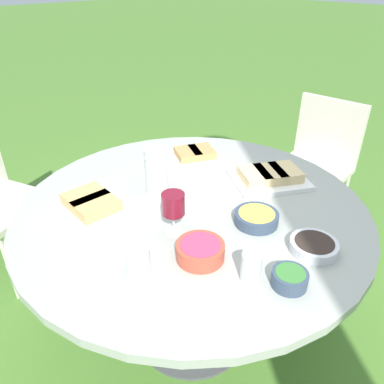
# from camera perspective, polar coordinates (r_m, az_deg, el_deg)

# --- Properties ---
(ground_plane) EXTENTS (40.00, 40.00, 0.00)m
(ground_plane) POSITION_cam_1_polar(r_m,az_deg,el_deg) (2.06, 0.00, -20.23)
(ground_plane) COLOR #4C7A2D
(dining_table) EXTENTS (1.42, 1.42, 0.77)m
(dining_table) POSITION_cam_1_polar(r_m,az_deg,el_deg) (1.59, 0.00, -5.10)
(dining_table) COLOR #4C4C51
(dining_table) RESTS_ON ground_plane
(chair_near_left) EXTENTS (0.47, 0.48, 0.89)m
(chair_near_left) POSITION_cam_1_polar(r_m,az_deg,el_deg) (2.64, 18.63, 5.13)
(chair_near_left) COLOR beige
(chair_near_left) RESTS_ON ground_plane
(water_pitcher) EXTENTS (0.11, 0.10, 0.20)m
(water_pitcher) POSITION_cam_1_polar(r_m,az_deg,el_deg) (1.58, -5.45, 3.25)
(water_pitcher) COLOR silver
(water_pitcher) RESTS_ON dining_table
(wine_glass) EXTENTS (0.08, 0.08, 0.16)m
(wine_glass) POSITION_cam_1_polar(r_m,az_deg,el_deg) (1.32, -2.88, -2.01)
(wine_glass) COLOR silver
(wine_glass) RESTS_ON dining_table
(platter_bread_main) EXTENTS (0.40, 0.37, 0.06)m
(platter_bread_main) POSITION_cam_1_polar(r_m,az_deg,el_deg) (1.71, 11.76, 2.31)
(platter_bread_main) COLOR white
(platter_bread_main) RESTS_ON dining_table
(platter_charcuterie) EXTENTS (0.25, 0.37, 0.06)m
(platter_charcuterie) POSITION_cam_1_polar(r_m,az_deg,el_deg) (1.52, -14.70, -2.32)
(platter_charcuterie) COLOR white
(platter_charcuterie) RESTS_ON dining_table
(platter_sandwich_side) EXTENTS (0.38, 0.33, 0.06)m
(platter_sandwich_side) POSITION_cam_1_polar(r_m,az_deg,el_deg) (1.88, -0.11, 5.49)
(platter_sandwich_side) COLOR white
(platter_sandwich_side) RESTS_ON dining_table
(bowl_fries) EXTENTS (0.17, 0.17, 0.05)m
(bowl_fries) POSITION_cam_1_polar(r_m,az_deg,el_deg) (1.43, 9.78, -3.83)
(bowl_fries) COLOR #334256
(bowl_fries) RESTS_ON dining_table
(bowl_salad) EXTENTS (0.11, 0.11, 0.05)m
(bowl_salad) POSITION_cam_1_polar(r_m,az_deg,el_deg) (1.20, 14.66, -12.55)
(bowl_salad) COLOR #334256
(bowl_salad) RESTS_ON dining_table
(bowl_olives) EXTENTS (0.16, 0.16, 0.04)m
(bowl_olives) POSITION_cam_1_polar(r_m,az_deg,el_deg) (1.35, 18.07, -7.79)
(bowl_olives) COLOR silver
(bowl_olives) RESTS_ON dining_table
(bowl_dip_red) EXTENTS (0.16, 0.16, 0.06)m
(bowl_dip_red) POSITION_cam_1_polar(r_m,az_deg,el_deg) (1.25, 1.27, -8.87)
(bowl_dip_red) COLOR #B74733
(bowl_dip_red) RESTS_ON dining_table
(cup_water_near) EXTENTS (0.08, 0.08, 0.09)m
(cup_water_near) POSITION_cam_1_polar(r_m,az_deg,el_deg) (1.20, -8.27, -10.40)
(cup_water_near) COLOR silver
(cup_water_near) RESTS_ON dining_table
(cup_water_far) EXTENTS (0.06, 0.06, 0.10)m
(cup_water_far) POSITION_cam_1_polar(r_m,az_deg,el_deg) (1.18, 9.01, -11.25)
(cup_water_far) COLOR silver
(cup_water_far) RESTS_ON dining_table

